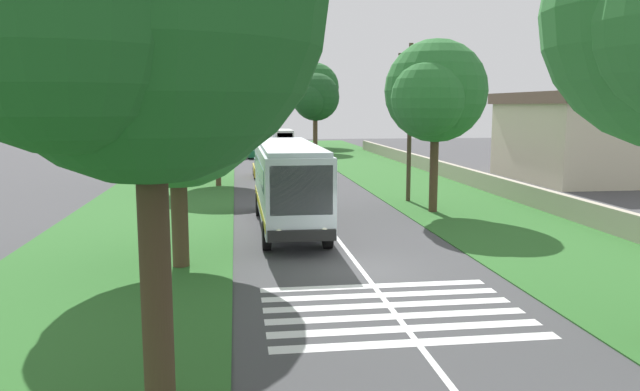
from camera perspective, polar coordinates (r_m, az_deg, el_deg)
name	(u,v)px	position (r m, az deg, el deg)	size (l,w,h in m)	color
ground	(362,271)	(20.31, 3.94, -7.00)	(160.00, 160.00, 0.00)	#424244
grass_verge_left	(160,204)	(34.84, -14.58, -0.77)	(120.00, 8.00, 0.04)	#2D6628
grass_verge_right	(448,198)	(36.68, 11.77, -0.23)	(120.00, 8.00, 0.04)	#2D6628
centre_line	(309,201)	(34.82, -1.06, -0.53)	(110.00, 0.16, 0.01)	silver
coach_bus	(288,180)	(26.78, -2.97, 1.42)	(11.16, 2.62, 3.73)	silver
zebra_crossing	(393,310)	(16.63, 6.74, -10.52)	(4.95, 6.80, 0.01)	silver
trailing_car_0	(265,168)	(46.76, -5.10, 2.52)	(4.30, 1.78, 1.43)	gold
trailing_car_1	(301,159)	(55.08, -1.81, 3.42)	(4.30, 1.78, 1.43)	#145933
trailing_car_2	(256,151)	(64.23, -5.93, 4.08)	(4.30, 1.78, 1.43)	#145933
trailing_minibus_0	(283,138)	(73.82, -3.44, 5.34)	(6.00, 2.14, 2.53)	silver
roadside_tree_left_0	(169,97)	(20.55, -13.76, 8.88)	(7.32, 6.26, 8.90)	#4C3826
roadside_tree_left_1	(221,81)	(72.41, -9.19, 10.41)	(5.88, 5.12, 10.80)	#3D2D1E
roadside_tree_left_2	(137,14)	(10.59, -16.57, 15.84)	(7.12, 5.82, 9.86)	#3D2D1E
roadside_tree_left_3	(214,93)	(41.80, -9.76, 9.31)	(8.27, 6.95, 9.79)	#4C3826
roadside_tree_right_0	(314,98)	(71.60, -0.52, 8.98)	(6.51, 5.45, 9.04)	#4C3826
roadside_tree_right_2	(433,94)	(31.25, 10.40, 9.22)	(6.22, 5.09, 8.58)	#4C3826
roadside_tree_right_3	(313,89)	(82.07, -0.66, 9.85)	(7.68, 6.51, 10.93)	brown
utility_pole	(410,121)	(34.71, 8.30, 6.87)	(0.24, 1.40, 8.70)	#473828
roadside_wall	(472,178)	(42.44, 13.88, 1.61)	(70.00, 0.40, 1.08)	#B2A893
roadside_building	(575,136)	(47.93, 22.56, 5.10)	(11.75, 8.43, 6.30)	beige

